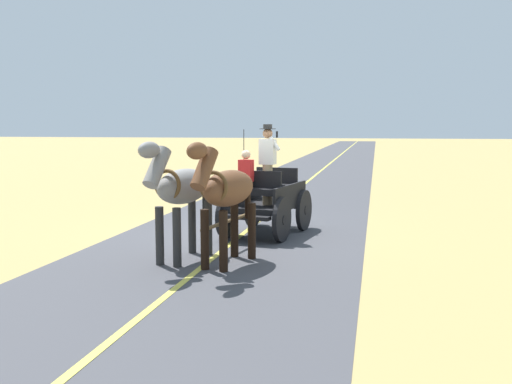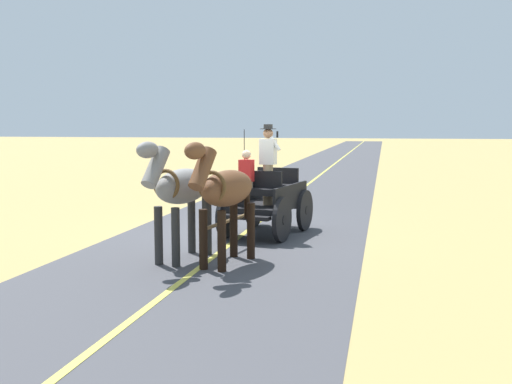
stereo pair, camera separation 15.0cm
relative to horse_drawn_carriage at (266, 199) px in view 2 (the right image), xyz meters
The scene contains 6 objects.
ground_plane 0.96m from the horse_drawn_carriage, ahead, with size 200.00×200.00×0.00m, color tan.
road_surface 0.96m from the horse_drawn_carriage, ahead, with size 5.54×160.00×0.01m, color #424247.
road_centre_stripe 0.95m from the horse_drawn_carriage, ahead, with size 0.12×160.00×0.00m, color #DBCC4C.
horse_drawn_carriage is the anchor object (origin of this frame).
horse_near_side 3.10m from the horse_drawn_carriage, 87.61° to the left, with size 0.92×2.14×2.21m.
horse_off_side 3.11m from the horse_drawn_carriage, 70.71° to the left, with size 0.92×2.14×2.21m.
Camera 2 is at (-3.11, 12.99, 2.48)m, focal length 41.27 mm.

